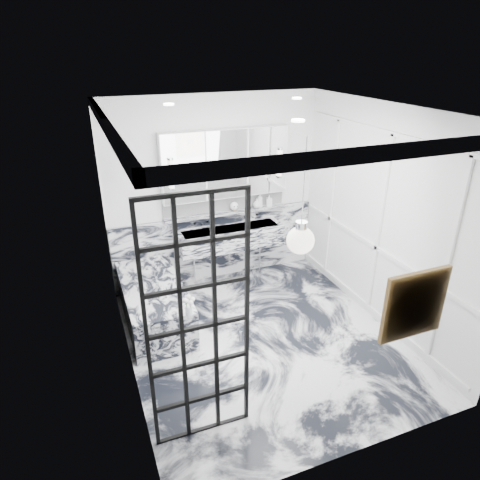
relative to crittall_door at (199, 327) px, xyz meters
name	(u,v)px	position (x,y,z in m)	size (l,w,h in m)	color
floor	(263,339)	(1.10, 1.06, -1.20)	(3.60, 3.60, 0.00)	silver
ceiling	(269,109)	(1.10, 1.06, 1.60)	(3.60, 3.60, 0.00)	white
wall_back	(215,191)	(1.10, 2.86, 0.20)	(3.60, 3.60, 0.00)	white
wall_front	(363,328)	(1.10, -0.74, 0.20)	(3.60, 3.60, 0.00)	white
wall_left	(120,262)	(-0.50, 1.06, 0.20)	(3.60, 3.60, 0.00)	white
wall_right	(382,219)	(2.70, 1.06, 0.20)	(3.60, 3.60, 0.00)	white
marble_clad_back	(217,245)	(1.10, 2.83, -0.67)	(3.18, 0.05, 1.05)	silver
marble_clad_left	(122,267)	(-0.48, 1.06, 0.14)	(0.02, 3.56, 2.68)	silver
panel_molding	(379,226)	(2.68, 1.06, 0.10)	(0.03, 3.40, 2.30)	white
soap_bottle_a	(260,200)	(1.79, 2.77, 0.01)	(0.09, 0.09, 0.23)	#8C5919
soap_bottle_b	(269,200)	(1.95, 2.77, -0.01)	(0.09, 0.09, 0.19)	#4C4C51
soap_bottle_c	(257,203)	(1.74, 2.77, -0.03)	(0.12, 0.12, 0.15)	silver
face_pot	(234,206)	(1.37, 2.77, -0.03)	(0.13, 0.13, 0.13)	white
amber_bottle	(235,208)	(1.38, 2.77, -0.06)	(0.04, 0.04, 0.10)	#8C5919
flower_vase	(189,310)	(0.19, 1.13, -0.59)	(0.08, 0.08, 0.12)	silver
crittall_door	(199,327)	(0.00, 0.00, 0.00)	(0.88, 0.04, 2.39)	black
artwork	(415,305)	(1.62, -0.70, 0.27)	(0.51, 0.05, 0.51)	#BD8813
pendant_light	(300,240)	(0.90, -0.06, 0.69)	(0.24, 0.24, 0.24)	white
trough_sink	(230,237)	(1.25, 2.61, -0.47)	(1.60, 0.45, 0.30)	silver
ledge	(226,213)	(1.25, 2.78, -0.13)	(1.90, 0.14, 0.04)	silver
subway_tile	(225,203)	(1.25, 2.84, 0.01)	(1.90, 0.03, 0.23)	white
mirror_cabinet	(226,164)	(1.25, 2.78, 0.62)	(1.90, 0.16, 1.00)	white
sconce_left	(171,174)	(0.43, 2.69, 0.58)	(0.07, 0.07, 0.40)	white
sconce_right	(280,163)	(2.07, 2.69, 0.58)	(0.07, 0.07, 0.40)	white
bathtub	(154,303)	(-0.07, 1.95, -0.92)	(0.75, 1.65, 0.55)	silver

